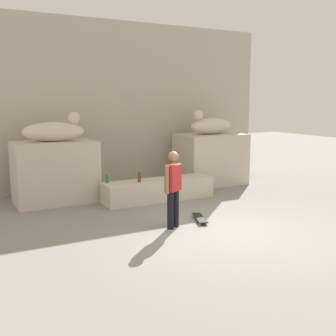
{
  "coord_description": "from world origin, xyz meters",
  "views": [
    {
      "loc": [
        -5.03,
        -6.74,
        2.74
      ],
      "look_at": [
        -0.34,
        1.93,
        1.1
      ],
      "focal_mm": 43.94,
      "sensor_mm": 36.0,
      "label": 1
    }
  ],
  "objects_px": {
    "statue_reclining_right": "(210,125)",
    "skater": "(173,186)",
    "statue_reclining_left": "(55,131)",
    "bottle_clear": "(179,173)",
    "bottle_green": "(107,179)",
    "skateboard": "(200,218)",
    "bottle_brown": "(139,177)"
  },
  "relations": [
    {
      "from": "skateboard",
      "to": "bottle_brown",
      "type": "distance_m",
      "value": 2.28
    },
    {
      "from": "skateboard",
      "to": "bottle_clear",
      "type": "xyz_separation_m",
      "value": [
        0.75,
        2.28,
        0.62
      ]
    },
    {
      "from": "statue_reclining_right",
      "to": "bottle_brown",
      "type": "height_order",
      "value": "statue_reclining_right"
    },
    {
      "from": "bottle_green",
      "to": "skater",
      "type": "bearing_deg",
      "value": -78.22
    },
    {
      "from": "statue_reclining_left",
      "to": "statue_reclining_right",
      "type": "relative_size",
      "value": 1.01
    },
    {
      "from": "skater",
      "to": "skateboard",
      "type": "distance_m",
      "value": 1.18
    },
    {
      "from": "statue_reclining_right",
      "to": "skater",
      "type": "distance_m",
      "value": 4.97
    },
    {
      "from": "statue_reclining_left",
      "to": "bottle_green",
      "type": "relative_size",
      "value": 6.52
    },
    {
      "from": "statue_reclining_left",
      "to": "statue_reclining_right",
      "type": "xyz_separation_m",
      "value": [
        4.98,
        0.0,
        0.0
      ]
    },
    {
      "from": "skater",
      "to": "bottle_clear",
      "type": "bearing_deg",
      "value": 31.48
    },
    {
      "from": "statue_reclining_left",
      "to": "skateboard",
      "type": "bearing_deg",
      "value": -43.9
    },
    {
      "from": "statue_reclining_left",
      "to": "bottle_clear",
      "type": "height_order",
      "value": "statue_reclining_left"
    },
    {
      "from": "skater",
      "to": "bottle_brown",
      "type": "xyz_separation_m",
      "value": [
        0.24,
        2.27,
        -0.21
      ]
    },
    {
      "from": "statue_reclining_right",
      "to": "skateboard",
      "type": "xyz_separation_m",
      "value": [
        -2.55,
        -3.37,
        -1.86
      ]
    },
    {
      "from": "statue_reclining_right",
      "to": "bottle_green",
      "type": "height_order",
      "value": "statue_reclining_right"
    },
    {
      "from": "bottle_green",
      "to": "bottle_clear",
      "type": "bearing_deg",
      "value": -4.32
    },
    {
      "from": "skater",
      "to": "bottle_green",
      "type": "height_order",
      "value": "skater"
    },
    {
      "from": "skater",
      "to": "bottle_clear",
      "type": "distance_m",
      "value": 2.9
    },
    {
      "from": "bottle_clear",
      "to": "statue_reclining_left",
      "type": "bearing_deg",
      "value": 161.11
    },
    {
      "from": "bottle_brown",
      "to": "bottle_green",
      "type": "relative_size",
      "value": 1.25
    },
    {
      "from": "statue_reclining_left",
      "to": "bottle_clear",
      "type": "distance_m",
      "value": 3.57
    },
    {
      "from": "statue_reclining_left",
      "to": "skateboard",
      "type": "xyz_separation_m",
      "value": [
        2.43,
        -3.37,
        -1.86
      ]
    },
    {
      "from": "bottle_brown",
      "to": "statue_reclining_right",
      "type": "bearing_deg",
      "value": 22.1
    },
    {
      "from": "skateboard",
      "to": "bottle_green",
      "type": "bearing_deg",
      "value": 47.82
    },
    {
      "from": "bottle_brown",
      "to": "statue_reclining_left",
      "type": "bearing_deg",
      "value": 146.24
    },
    {
      "from": "skateboard",
      "to": "bottle_clear",
      "type": "height_order",
      "value": "bottle_clear"
    },
    {
      "from": "statue_reclining_right",
      "to": "bottle_clear",
      "type": "height_order",
      "value": "statue_reclining_right"
    },
    {
      "from": "skater",
      "to": "skateboard",
      "type": "relative_size",
      "value": 2.03
    },
    {
      "from": "bottle_brown",
      "to": "bottle_clear",
      "type": "distance_m",
      "value": 1.31
    },
    {
      "from": "statue_reclining_left",
      "to": "skateboard",
      "type": "relative_size",
      "value": 2.04
    },
    {
      "from": "statue_reclining_left",
      "to": "statue_reclining_right",
      "type": "height_order",
      "value": "same"
    },
    {
      "from": "statue_reclining_left",
      "to": "bottle_brown",
      "type": "relative_size",
      "value": 5.23
    }
  ]
}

